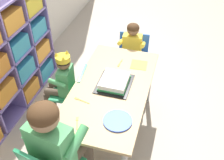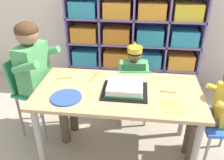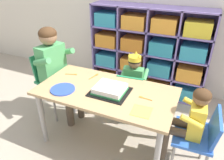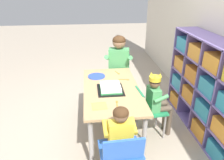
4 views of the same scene
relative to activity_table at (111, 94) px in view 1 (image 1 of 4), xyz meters
name	(u,v)px [view 1 (image 1 of 4)]	position (x,y,z in m)	size (l,w,h in m)	color
ground	(111,132)	(0.00, 0.00, -0.55)	(16.00, 16.00, 0.00)	tan
storage_cubby_shelf	(2,64)	(0.08, 1.17, 0.04)	(1.57, 0.32, 1.19)	#7F6BB2
activity_table	(111,94)	(0.00, 0.00, 0.00)	(1.28, 0.66, 0.62)	tan
classroom_chair_blue	(73,91)	(0.11, 0.43, -0.17)	(0.34, 0.37, 0.63)	#238451
child_with_crown	(62,79)	(0.10, 0.54, -0.03)	(0.31, 0.31, 0.83)	#4C9E5B
adult_helper_seated	(57,141)	(-0.70, 0.19, 0.13)	(0.46, 0.44, 1.08)	#4C9E5B
classroom_chair_guest_side	(132,55)	(0.86, -0.01, -0.13)	(0.34, 0.39, 0.64)	blue
guest_at_table_side	(131,50)	(0.76, -0.02, 0.00)	(0.31, 0.30, 0.84)	yellow
birthday_cake_on_tray	(114,82)	(0.05, -0.02, 0.11)	(0.34, 0.30, 0.10)	black
paper_plate_stack	(118,121)	(-0.37, -0.16, 0.08)	(0.23, 0.23, 0.01)	blue
paper_napkin_square	(139,65)	(0.40, -0.17, 0.08)	(0.16, 0.16, 0.00)	#F4DB4C
fork_near_cake_tray	(120,63)	(0.37, 0.02, 0.08)	(0.12, 0.03, 0.00)	orange
fork_beside_plate_stack	(81,100)	(-0.23, 0.20, 0.08)	(0.04, 0.14, 0.00)	orange
fork_scattered_mid_table	(77,122)	(-0.47, 0.14, 0.08)	(0.12, 0.06, 0.00)	orange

